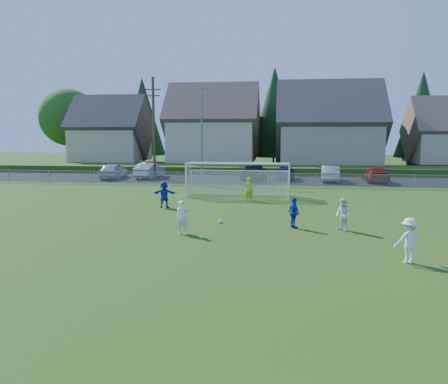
% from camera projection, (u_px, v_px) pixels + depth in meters
% --- Properties ---
extents(ground, '(160.00, 160.00, 0.00)m').
position_uv_depth(ground, '(196.00, 258.00, 16.16)').
color(ground, '#193D0C').
rests_on(ground, ground).
extents(asphalt_lot, '(60.00, 60.00, 0.00)m').
position_uv_depth(asphalt_lot, '(249.00, 179.00, 43.18)').
color(asphalt_lot, black).
rests_on(asphalt_lot, ground).
extents(grass_embankment, '(70.00, 6.00, 0.80)m').
position_uv_depth(grass_embankment, '(254.00, 169.00, 50.49)').
color(grass_embankment, '#1E420F').
rests_on(grass_embankment, ground).
extents(soccer_ball, '(0.22, 0.22, 0.22)m').
position_uv_depth(soccer_ball, '(221.00, 221.00, 22.41)').
color(soccer_ball, white).
rests_on(soccer_ball, ground).
extents(player_white_a, '(0.65, 0.55, 1.53)m').
position_uv_depth(player_white_a, '(182.00, 217.00, 20.01)').
color(player_white_a, white).
rests_on(player_white_a, ground).
extents(player_white_b, '(0.89, 0.95, 1.57)m').
position_uv_depth(player_white_b, '(343.00, 215.00, 20.56)').
color(player_white_b, white).
rests_on(player_white_b, ground).
extents(player_white_c, '(1.14, 0.78, 1.64)m').
position_uv_depth(player_white_c, '(409.00, 240.00, 15.52)').
color(player_white_c, white).
rests_on(player_white_c, ground).
extents(player_blue_a, '(0.74, 0.95, 1.50)m').
position_uv_depth(player_blue_a, '(294.00, 213.00, 21.19)').
color(player_blue_a, '#132DB3').
rests_on(player_blue_a, ground).
extents(player_blue_b, '(1.56, 0.57, 1.66)m').
position_uv_depth(player_blue_b, '(164.00, 194.00, 27.00)').
color(player_blue_b, '#132DB3').
rests_on(player_blue_b, ground).
extents(goalkeeper, '(0.62, 0.43, 1.62)m').
position_uv_depth(goalkeeper, '(249.00, 189.00, 29.68)').
color(goalkeeper, '#A1DC19').
rests_on(goalkeeper, ground).
extents(car_a, '(2.01, 4.65, 1.56)m').
position_uv_depth(car_a, '(113.00, 171.00, 44.13)').
color(car_a, '#A9ACB1').
rests_on(car_a, ground).
extents(car_b, '(2.08, 4.88, 1.56)m').
position_uv_depth(car_b, '(150.00, 170.00, 44.65)').
color(car_b, silver).
rests_on(car_b, ground).
extents(car_d, '(2.79, 5.46, 1.52)m').
position_uv_depth(car_d, '(254.00, 172.00, 43.00)').
color(car_d, black).
rests_on(car_d, ground).
extents(car_e, '(2.02, 4.27, 1.41)m').
position_uv_depth(car_e, '(285.00, 173.00, 42.91)').
color(car_e, '#151649').
rests_on(car_e, ground).
extents(car_f, '(1.89, 4.60, 1.48)m').
position_uv_depth(car_f, '(330.00, 174.00, 41.48)').
color(car_f, beige).
rests_on(car_f, ground).
extents(car_g, '(2.25, 4.99, 1.42)m').
position_uv_depth(car_g, '(376.00, 175.00, 40.91)').
color(car_g, maroon).
rests_on(car_g, ground).
extents(soccer_goal, '(7.42, 1.90, 2.50)m').
position_uv_depth(soccer_goal, '(238.00, 174.00, 31.71)').
color(soccer_goal, white).
rests_on(soccer_goal, ground).
extents(chainlink_fence, '(52.06, 0.06, 1.20)m').
position_uv_depth(chainlink_fence, '(245.00, 179.00, 37.69)').
color(chainlink_fence, gray).
rests_on(chainlink_fence, ground).
extents(streetlight, '(1.38, 0.18, 9.00)m').
position_uv_depth(streetlight, '(202.00, 130.00, 41.62)').
color(streetlight, slate).
rests_on(streetlight, ground).
extents(utility_pole, '(1.60, 0.26, 10.00)m').
position_uv_depth(utility_pole, '(154.00, 127.00, 43.21)').
color(utility_pole, '#473321').
rests_on(utility_pole, ground).
extents(houses_row, '(53.90, 11.45, 13.27)m').
position_uv_depth(houses_row, '(273.00, 111.00, 56.63)').
color(houses_row, tan).
rests_on(houses_row, ground).
extents(tree_row, '(65.98, 12.36, 13.80)m').
position_uv_depth(tree_row, '(268.00, 117.00, 62.97)').
color(tree_row, '#382616').
rests_on(tree_row, ground).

